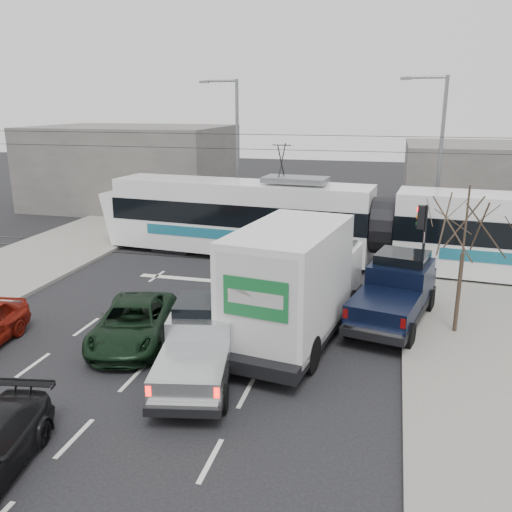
% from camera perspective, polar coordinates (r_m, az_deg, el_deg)
% --- Properties ---
extents(ground, '(120.00, 120.00, 0.00)m').
position_cam_1_polar(ground, '(18.30, -3.75, -8.98)').
color(ground, black).
rests_on(ground, ground).
extents(rails, '(60.00, 1.60, 0.03)m').
position_cam_1_polar(rails, '(27.39, 2.67, -0.42)').
color(rails, '#33302D').
rests_on(rails, ground).
extents(building_left, '(14.00, 10.00, 6.00)m').
position_cam_1_polar(building_left, '(42.64, -12.82, 9.16)').
color(building_left, slate).
rests_on(building_left, ground).
extents(building_right, '(12.00, 10.00, 5.00)m').
position_cam_1_polar(building_right, '(40.67, 23.90, 7.19)').
color(building_right, slate).
rests_on(building_right, ground).
extents(bare_tree, '(2.40, 2.40, 5.00)m').
position_cam_1_polar(bare_tree, '(18.83, 21.20, 2.87)').
color(bare_tree, '#47382B').
rests_on(bare_tree, ground).
extents(traffic_signal, '(0.44, 0.44, 3.60)m').
position_cam_1_polar(traffic_signal, '(22.84, 17.05, 2.67)').
color(traffic_signal, black).
rests_on(traffic_signal, ground).
extents(street_lamp_near, '(2.38, 0.25, 9.00)m').
position_cam_1_polar(street_lamp_near, '(29.95, 18.49, 10.14)').
color(street_lamp_near, slate).
rests_on(street_lamp_near, ground).
extents(street_lamp_far, '(2.38, 0.25, 9.00)m').
position_cam_1_polar(street_lamp_far, '(33.23, -2.30, 11.41)').
color(street_lamp_far, slate).
rests_on(street_lamp_far, ground).
extents(catenary, '(60.00, 0.20, 7.00)m').
position_cam_1_polar(catenary, '(26.56, 2.78, 7.62)').
color(catenary, black).
rests_on(catenary, ground).
extents(tram, '(28.05, 5.43, 5.70)m').
position_cam_1_polar(tram, '(26.23, 13.18, 2.98)').
color(tram, white).
rests_on(tram, ground).
extents(silver_pickup, '(2.91, 5.76, 2.00)m').
position_cam_1_polar(silver_pickup, '(16.02, -5.88, -8.88)').
color(silver_pickup, black).
rests_on(silver_pickup, ground).
extents(box_truck, '(3.92, 8.27, 3.97)m').
position_cam_1_polar(box_truck, '(17.87, 4.24, -2.83)').
color(box_truck, black).
rests_on(box_truck, ground).
extents(navy_pickup, '(3.28, 5.99, 2.39)m').
position_cam_1_polar(navy_pickup, '(20.12, 14.51, -3.50)').
color(navy_pickup, black).
rests_on(navy_pickup, ground).
extents(green_car, '(3.31, 5.28, 1.36)m').
position_cam_1_polar(green_car, '(18.44, -12.80, -6.85)').
color(green_car, black).
rests_on(green_car, ground).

